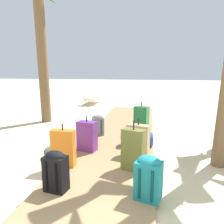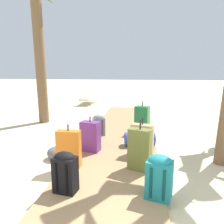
% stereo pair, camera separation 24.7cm
% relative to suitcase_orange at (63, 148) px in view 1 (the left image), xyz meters
% --- Properties ---
extents(ground_plane, '(60.00, 60.00, 0.00)m').
position_rel_suitcase_orange_xyz_m(ground_plane, '(0.70, 1.24, -0.39)').
color(ground_plane, beige).
extents(boardwalk, '(1.61, 7.70, 0.08)m').
position_rel_suitcase_orange_xyz_m(boardwalk, '(0.70, 2.01, -0.35)').
color(boardwalk, '#9E7A51').
rests_on(boardwalk, ground).
extents(suitcase_orange, '(0.39, 0.17, 0.73)m').
position_rel_suitcase_orange_xyz_m(suitcase_orange, '(0.00, 0.00, 0.00)').
color(suitcase_orange, orange).
rests_on(suitcase_orange, boardwalk).
extents(duffel_bag_blue, '(0.67, 0.41, 0.40)m').
position_rel_suitcase_orange_xyz_m(duffel_bag_blue, '(1.16, 1.18, -0.16)').
color(duffel_bag_blue, '#2847B7').
rests_on(duffel_bag_blue, boardwalk).
extents(backpack_grey, '(0.34, 0.30, 0.51)m').
position_rel_suitcase_orange_xyz_m(backpack_grey, '(0.16, 1.81, -0.04)').
color(backpack_grey, slate).
rests_on(backpack_grey, boardwalk).
extents(suitcase_tan, '(0.44, 0.29, 0.72)m').
position_rel_suitcase_orange_xyz_m(suitcase_tan, '(1.20, 0.65, -0.01)').
color(suitcase_tan, tan).
rests_on(suitcase_tan, boardwalk).
extents(backpack_black, '(0.33, 0.26, 0.56)m').
position_rel_suitcase_orange_xyz_m(backpack_black, '(0.20, -0.75, -0.02)').
color(backpack_black, black).
rests_on(backpack_black, boardwalk).
extents(suitcase_olive, '(0.40, 0.29, 0.82)m').
position_rel_suitcase_orange_xyz_m(suitcase_olive, '(1.16, 0.03, 0.03)').
color(suitcase_olive, olive).
rests_on(suitcase_olive, boardwalk).
extents(suitcase_purple, '(0.41, 0.29, 0.70)m').
position_rel_suitcase_orange_xyz_m(suitcase_purple, '(0.19, 0.74, -0.01)').
color(suitcase_purple, '#6B2D84').
rests_on(suitcase_purple, boardwalk).
extents(suitcase_green, '(0.39, 0.32, 0.83)m').
position_rel_suitcase_orange_xyz_m(suitcase_green, '(1.21, 2.06, 0.04)').
color(suitcase_green, '#237538').
rests_on(suitcase_green, boardwalk).
extents(backpack_teal, '(0.37, 0.31, 0.57)m').
position_rel_suitcase_orange_xyz_m(backpack_teal, '(1.41, -0.73, -0.01)').
color(backpack_teal, '#197A7F').
rests_on(backpack_teal, boardwalk).
extents(palm_tree_near_left, '(2.18, 2.31, 4.76)m').
position_rel_suitcase_orange_xyz_m(palm_tree_near_left, '(-1.83, 3.17, 3.22)').
color(palm_tree_near_left, brown).
rests_on(palm_tree_near_left, ground).
extents(lounge_chair, '(0.65, 1.57, 0.78)m').
position_rel_suitcase_orange_xyz_m(lounge_chair, '(-1.37, 6.98, -0.06)').
color(lounge_chair, white).
rests_on(lounge_chair, ground).
extents(rock_left_far, '(0.51, 0.51, 0.24)m').
position_rel_suitcase_orange_xyz_m(rock_left_far, '(-0.41, 0.45, -0.27)').
color(rock_left_far, '#5B5651').
rests_on(rock_left_far, ground).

